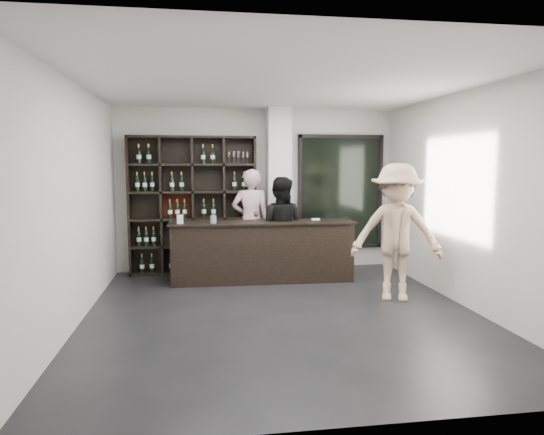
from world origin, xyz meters
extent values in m
cube|color=black|center=(0.00, 0.00, -0.01)|extent=(5.00, 5.50, 0.01)
cube|color=silver|center=(0.35, 2.47, 1.45)|extent=(0.40, 0.40, 2.90)
cube|color=black|center=(1.55, 2.69, 1.40)|extent=(1.60, 0.08, 2.10)
cube|color=black|center=(1.55, 2.69, 1.40)|extent=(1.48, 0.02, 1.98)
cube|color=black|center=(-0.03, 1.75, 0.48)|extent=(2.93, 0.55, 0.96)
cube|color=black|center=(-0.03, 1.75, 0.98)|extent=(3.01, 0.63, 0.03)
imported|color=beige|center=(-0.15, 2.40, 0.92)|extent=(0.71, 0.50, 1.83)
imported|color=black|center=(0.29, 1.95, 0.85)|extent=(1.01, 0.90, 1.71)
imported|color=tan|center=(1.69, 0.40, 0.97)|extent=(1.42, 1.11, 1.93)
cylinder|color=silver|center=(-0.83, 1.64, 1.05)|extent=(0.10, 0.10, 0.13)
cube|color=white|center=(0.88, 1.85, 1.00)|extent=(0.14, 0.14, 0.02)
cube|color=white|center=(-1.34, 1.67, 1.06)|extent=(0.10, 0.05, 0.14)
camera|label=1|loc=(-1.03, -6.00, 1.93)|focal=32.00mm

